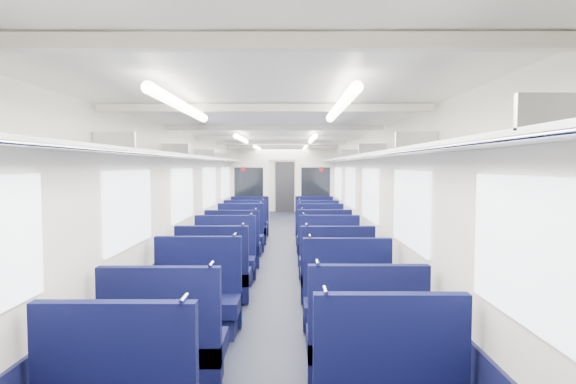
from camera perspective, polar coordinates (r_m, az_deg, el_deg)
The scene contains 29 objects.
floor at distance 9.95m, azimuth -0.94°, elevation -7.45°, with size 2.80×18.00×0.01m, color black.
ceiling at distance 9.79m, azimuth -0.95°, elevation 6.19°, with size 2.80×18.00×0.01m, color white.
wall_left at distance 9.93m, azimuth -9.05°, elevation -0.68°, with size 0.02×18.00×2.35m, color beige.
dado_left at distance 10.01m, azimuth -8.93°, elevation -5.39°, with size 0.03×17.90×0.70m, color black.
wall_right at distance 9.87m, azimuth 7.21°, elevation -0.68°, with size 0.02×18.00×2.35m, color beige.
dado_right at distance 9.96m, azimuth 7.09°, elevation -5.43°, with size 0.03×17.90×0.70m, color black.
wall_far at distance 18.79m, azimuth -0.39°, elevation 1.20°, with size 2.80×0.02×2.35m, color beige.
luggage_rack_left at distance 9.87m, azimuth -8.02°, elevation 3.95°, with size 0.36×17.40×0.18m.
luggage_rack_right at distance 9.83m, azimuth 6.16°, elevation 3.96°, with size 0.36×17.40×0.18m.
windows at distance 9.33m, azimuth -1.00°, elevation 0.62°, with size 2.78×15.60×0.75m.
ceiling_fittings at distance 9.52m, azimuth -0.98°, elevation 5.91°, with size 2.70×16.06×0.11m.
end_door at distance 18.73m, azimuth -0.39°, elevation 0.66°, with size 0.75×0.06×2.00m, color black.
bulkhead at distance 12.24m, azimuth -0.71°, elevation 0.37°, with size 2.80×0.10×2.35m.
seat_4 at distance 4.17m, azimuth -14.84°, elevation -18.16°, with size 0.97×0.54×1.09m.
seat_5 at distance 4.16m, azimuth 9.41°, elevation -18.15°, with size 0.97×0.54×1.09m.
seat_6 at distance 5.37m, azimuth -11.14°, elevation -13.20°, with size 0.97×0.54×1.09m.
seat_7 at distance 5.19m, azimuth 7.40°, elevation -13.72°, with size 0.97×0.54×1.09m.
seat_8 at distance 6.48m, azimuth -9.07°, elevation -10.30°, with size 0.97×0.54×1.09m.
seat_9 at distance 6.42m, azimuth 5.96°, elevation -10.42°, with size 0.97×0.54×1.09m.
seat_10 at distance 7.48m, azimuth -7.77°, elevation -8.45°, with size 0.97×0.54×1.09m.
seat_11 at distance 7.47m, azimuth 5.11°, elevation -8.45°, with size 0.97×0.54×1.09m.
seat_12 at distance 8.57m, azimuth -6.73°, elevation -6.94°, with size 0.97×0.54×1.09m.
seat_13 at distance 8.63m, azimuth 4.44°, elevation -6.86°, with size 0.97×0.54×1.09m.
seat_14 at distance 9.79m, azimuth -5.85°, elevation -5.67°, with size 0.97×0.54×1.09m.
seat_15 at distance 9.67m, azimuth 3.98°, elevation -5.76°, with size 0.97×0.54×1.09m.
seat_16 at distance 10.93m, azimuth -5.20°, elevation -4.72°, with size 0.97×0.54×1.09m.
seat_17 at distance 10.84m, azimuth 3.57°, elevation -4.79°, with size 0.97×0.54×1.09m.
seat_18 at distance 11.97m, azimuth -4.72°, elevation -4.03°, with size 0.97×0.54×1.09m.
seat_19 at distance 11.99m, azimuth 3.24°, elevation -4.01°, with size 0.97×0.54×1.09m.
Camera 1 is at (0.20, -9.77, 1.85)m, focal length 29.08 mm.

